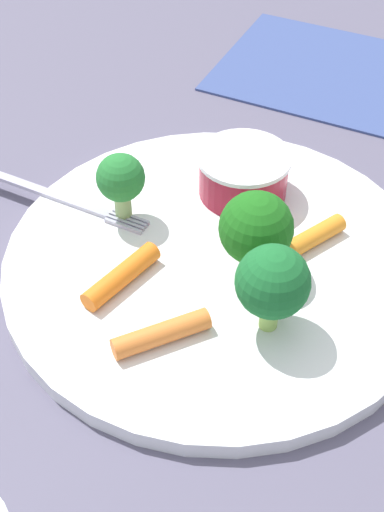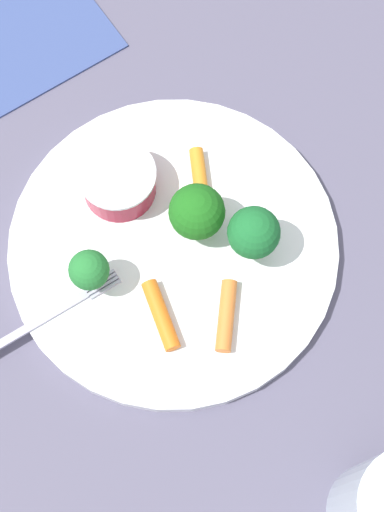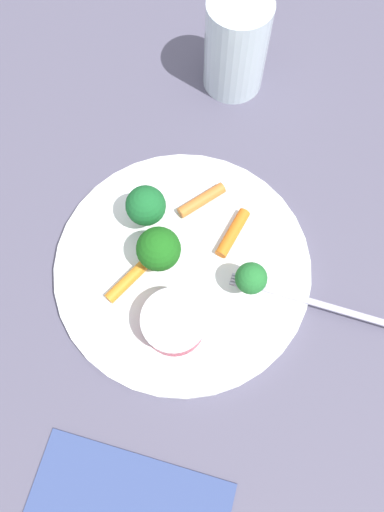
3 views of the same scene
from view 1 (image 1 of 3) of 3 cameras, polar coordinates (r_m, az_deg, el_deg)
The scene contains 11 objects.
ground_plane at distance 0.45m, azimuth 2.03°, elevation -1.05°, with size 2.40×2.40×0.00m, color #555267.
plate at distance 0.45m, azimuth 2.05°, elevation -0.52°, with size 0.27×0.27×0.01m, color white.
sauce_cup at distance 0.48m, azimuth 4.20°, elevation 6.65°, with size 0.06×0.06×0.03m.
broccoli_floret_0 at distance 0.45m, azimuth -5.80°, elevation 6.18°, with size 0.03×0.03×0.05m.
broccoli_floret_1 at distance 0.42m, azimuth 5.23°, elevation 2.22°, with size 0.05×0.05×0.05m.
broccoli_floret_2 at distance 0.38m, azimuth 6.57°, elevation -2.18°, with size 0.04×0.04×0.06m.
carrot_stick_0 at distance 0.40m, azimuth -2.50°, elevation -6.31°, with size 0.01×0.01×0.06m, color orange.
carrot_stick_1 at distance 0.43m, azimuth -5.75°, elevation -1.61°, with size 0.01×0.01×0.06m, color orange.
carrot_stick_2 at distance 0.46m, azimuth 9.69°, elevation 1.48°, with size 0.01×0.01×0.05m, color orange.
fork at distance 0.50m, azimuth -12.31°, elevation 5.25°, with size 0.17×0.05×0.00m.
napkin at distance 0.66m, azimuth 10.68°, elevation 14.65°, with size 0.18×0.16×0.00m, color #394B84.
Camera 1 is at (-0.20, 0.25, 0.32)m, focal length 49.27 mm.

